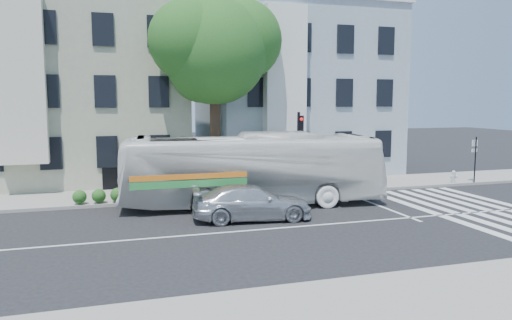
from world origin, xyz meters
name	(u,v)px	position (x,y,z in m)	size (l,w,h in m)	color
ground	(265,229)	(0.00, 0.00, 0.00)	(120.00, 120.00, 0.00)	black
sidewalk_far	(218,192)	(0.00, 8.00, 0.07)	(80.00, 4.00, 0.15)	gray
sidewalk_near	(372,311)	(0.00, -8.00, 0.07)	(80.00, 4.00, 0.15)	gray
building_left	(81,91)	(-7.00, 15.00, 5.50)	(12.00, 10.00, 11.00)	gray
building_right	(293,92)	(7.00, 15.00, 5.50)	(12.00, 10.00, 11.00)	#8F9EAB
street_tree	(215,46)	(0.06, 8.74, 7.83)	(7.30, 5.90, 11.10)	#2D2116
bus	(253,169)	(0.86, 4.41, 1.71)	(12.30, 2.88, 3.43)	silver
sedan	(252,203)	(0.00, 1.67, 0.72)	(4.96, 2.02, 1.44)	silver
hedge	(172,192)	(-2.68, 6.30, 0.50)	(8.50, 0.84, 0.70)	#2A6420
traffic_signal	(299,141)	(4.05, 6.50, 2.80)	(0.45, 0.53, 4.33)	black
fire_hydrant	(453,176)	(13.70, 6.30, 0.52)	(0.42, 0.24, 0.73)	#B4B3AF
far_sign_pole	(475,154)	(15.00, 6.14, 1.84)	(0.48, 0.21, 2.68)	black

